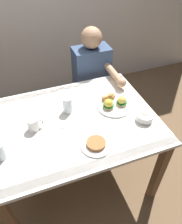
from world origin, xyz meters
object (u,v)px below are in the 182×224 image
(coffee_mug, at_px, (33,124))
(water_glass_near, at_px, (68,106))
(eggs_benedict_plate, at_px, (114,104))
(side_plate, at_px, (96,144))
(fork, at_px, (58,125))
(fruit_bowl, at_px, (145,117))
(dining_table, at_px, (74,131))
(diner_person, at_px, (93,78))

(coffee_mug, relative_size, water_glass_near, 0.87)
(eggs_benedict_plate, distance_m, side_plate, 0.41)
(fork, distance_m, water_glass_near, 0.16)
(fruit_bowl, bearing_deg, fork, 164.46)
(dining_table, bearing_deg, eggs_benedict_plate, 6.74)
(coffee_mug, distance_m, water_glass_near, 0.28)
(fruit_bowl, bearing_deg, dining_table, 160.54)
(eggs_benedict_plate, bearing_deg, coffee_mug, -177.59)
(coffee_mug, bearing_deg, eggs_benedict_plate, 2.41)
(fruit_bowl, relative_size, fork, 0.89)
(eggs_benedict_plate, distance_m, fruit_bowl, 0.25)
(dining_table, bearing_deg, water_glass_near, 93.60)
(coffee_mug, height_order, fork, coffee_mug)
(water_glass_near, bearing_deg, coffee_mug, -160.30)
(dining_table, height_order, water_glass_near, water_glass_near)
(coffee_mug, distance_m, fork, 0.17)
(diner_person, bearing_deg, fruit_bowl, -82.25)
(fruit_bowl, relative_size, coffee_mug, 1.08)
(dining_table, distance_m, coffee_mug, 0.32)
(eggs_benedict_plate, height_order, fork, eggs_benedict_plate)
(coffee_mug, distance_m, diner_person, 0.89)
(fork, height_order, side_plate, side_plate)
(fruit_bowl, bearing_deg, eggs_benedict_plate, 123.62)
(fruit_bowl, bearing_deg, diner_person, 97.75)
(fork, bearing_deg, fruit_bowl, -15.54)
(eggs_benedict_plate, relative_size, fork, 2.01)
(fruit_bowl, xyz_separation_m, fork, (-0.60, 0.17, -0.03))
(eggs_benedict_plate, distance_m, coffee_mug, 0.62)
(water_glass_near, relative_size, diner_person, 0.11)
(side_plate, relative_size, diner_person, 0.18)
(coffee_mug, bearing_deg, water_glass_near, 19.70)
(dining_table, xyz_separation_m, coffee_mug, (-0.27, 0.01, 0.16))
(fruit_bowl, bearing_deg, coffee_mug, 166.25)
(eggs_benedict_plate, distance_m, water_glass_near, 0.36)
(side_plate, xyz_separation_m, diner_person, (0.31, 0.87, -0.10))
(eggs_benedict_plate, xyz_separation_m, fork, (-0.46, -0.05, -0.02))
(eggs_benedict_plate, relative_size, side_plate, 1.35)
(dining_table, distance_m, fruit_bowl, 0.53)
(side_plate, bearing_deg, fruit_bowl, 13.63)
(dining_table, xyz_separation_m, fork, (-0.11, -0.01, 0.11))
(dining_table, distance_m, diner_person, 0.71)
(fruit_bowl, bearing_deg, water_glass_near, 150.19)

